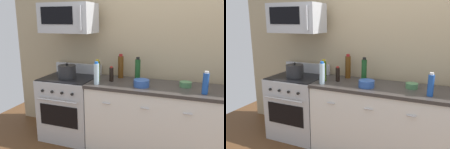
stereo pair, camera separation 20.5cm
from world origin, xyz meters
TOP-DOWN VIEW (x-y plane):
  - back_wall at (0.00, 0.41)m, footprint 5.18×0.10m
  - counter_unit at (0.00, -0.00)m, footprint 2.09×0.66m
  - range_oven at (-1.42, 0.00)m, footprint 0.76×0.69m
  - microwave at (-1.42, 0.05)m, footprint 0.74×0.44m
  - bottle_wine_green at (-0.44, 0.12)m, footprint 0.07×0.07m
  - bottle_soda_blue at (0.40, -0.16)m, footprint 0.07×0.07m
  - bottle_olive_oil at (-0.94, -0.06)m, footprint 0.06×0.06m
  - bottle_wine_amber at (-0.71, 0.22)m, footprint 0.08×0.08m
  - bottle_water_clear at (-0.90, -0.20)m, footprint 0.07×0.07m
  - bottle_soy_sauce_dark at (-0.77, -0.00)m, footprint 0.06×0.06m
  - bowl_blue_mixing at (-0.33, -0.11)m, footprint 0.20×0.20m
  - bowl_green_glaze at (0.18, 0.06)m, footprint 0.14×0.14m
  - stockpot at (-1.42, -0.05)m, footprint 0.25×0.25m

SIDE VIEW (x-z plane):
  - counter_unit at x=0.00m, z-range 0.00..0.92m
  - range_oven at x=-1.42m, z-range -0.07..1.00m
  - bowl_green_glaze at x=0.18m, z-range 0.92..0.99m
  - bowl_blue_mixing at x=-0.33m, z-range 0.92..1.01m
  - stockpot at x=-1.42m, z-range 0.91..1.12m
  - bottle_soy_sauce_dark at x=-0.77m, z-range 0.91..1.12m
  - bottle_soda_blue at x=0.40m, z-range 0.91..1.17m
  - bottle_water_clear at x=-0.90m, z-range 0.91..1.21m
  - bottle_olive_oil at x=-0.94m, z-range 0.91..1.21m
  - bottle_wine_green at x=-0.44m, z-range 0.91..1.24m
  - bottle_wine_amber at x=-0.71m, z-range 0.91..1.25m
  - back_wall at x=0.00m, z-range 0.00..2.70m
  - microwave at x=-1.42m, z-range 1.55..1.95m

